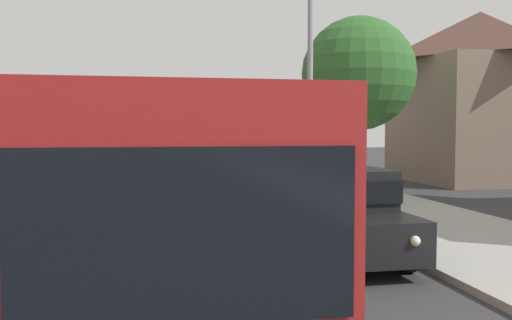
# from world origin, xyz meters

# --- Properties ---
(bus_lead) EXTENTS (2.58, 10.90, 3.21)m
(bus_lead) POSITION_xyz_m (-1.30, 13.77, 1.69)
(bus_lead) COLOR maroon
(bus_lead) RESTS_ON ground_plane
(bus_second_in_line) EXTENTS (2.58, 12.30, 3.21)m
(bus_second_in_line) POSITION_xyz_m (-1.30, 25.74, 1.69)
(bus_second_in_line) COLOR maroon
(bus_second_in_line) RESTS_ON ground_plane
(bus_middle) EXTENTS (2.58, 11.94, 3.21)m
(bus_middle) POSITION_xyz_m (-1.30, 38.50, 1.69)
(bus_middle) COLOR silver
(bus_middle) RESTS_ON ground_plane
(bus_fourth_in_line) EXTENTS (2.58, 12.16, 3.21)m
(bus_fourth_in_line) POSITION_xyz_m (-1.30, 51.21, 1.69)
(bus_fourth_in_line) COLOR silver
(bus_fourth_in_line) RESTS_ON ground_plane
(bus_rear) EXTENTS (2.58, 10.91, 3.21)m
(bus_rear) POSITION_xyz_m (-1.30, 64.34, 1.69)
(bus_rear) COLOR #33724C
(bus_rear) RESTS_ON ground_plane
(bus_tail_end) EXTENTS (2.58, 10.56, 3.21)m
(bus_tail_end) POSITION_xyz_m (-1.30, 76.70, 1.69)
(bus_tail_end) COLOR #284C8C
(bus_tail_end) RESTS_ON ground_plane
(white_suv) EXTENTS (1.86, 4.88, 1.90)m
(white_suv) POSITION_xyz_m (2.40, 15.75, 1.03)
(white_suv) COLOR black
(white_suv) RESTS_ON ground_plane
(box_truck_oncoming) EXTENTS (2.35, 7.62, 3.15)m
(box_truck_oncoming) POSITION_xyz_m (-4.60, 75.91, 1.71)
(box_truck_oncoming) COLOR white
(box_truck_oncoming) RESTS_ON ground_plane
(streetlamp_mid) EXTENTS (5.24, 0.28, 7.90)m
(streetlamp_mid) POSITION_xyz_m (4.10, 23.49, 4.97)
(streetlamp_mid) COLOR gray
(streetlamp_mid) RESTS_ON sidewalk
(roadside_tree) EXTENTS (4.79, 4.79, 7.28)m
(roadside_tree) POSITION_xyz_m (7.16, 26.60, 5.03)
(roadside_tree) COLOR #4C3823
(roadside_tree) RESTS_ON sidewalk
(house_distant_gabled) EXTENTS (7.28, 7.68, 8.71)m
(house_distant_gabled) POSITION_xyz_m (15.16, 30.19, 4.45)
(house_distant_gabled) COLOR #7A6656
(house_distant_gabled) RESTS_ON ground_plane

